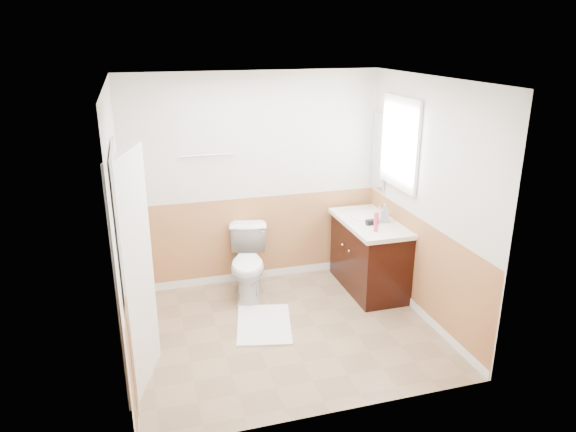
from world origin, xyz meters
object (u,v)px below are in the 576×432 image
object	(u,v)px
bath_mat	(264,324)
soap_dispenser	(384,213)
vanity_cabinet	(369,257)
toilet	(248,263)
lotion_bottle	(376,222)

from	to	relation	value
bath_mat	soap_dispenser	world-z (taller)	soap_dispenser
bath_mat	vanity_cabinet	size ratio (longest dim) A/B	0.73
toilet	lotion_bottle	xyz separation A→B (m)	(1.30, -0.56, 0.57)
toilet	lotion_bottle	world-z (taller)	lotion_bottle
toilet	soap_dispenser	size ratio (longest dim) A/B	3.70
lotion_bottle	soap_dispenser	xyz separation A→B (m)	(0.22, 0.25, -0.00)
bath_mat	vanity_cabinet	bearing A→B (deg)	19.35
toilet	vanity_cabinet	bearing A→B (deg)	3.31
vanity_cabinet	lotion_bottle	size ratio (longest dim) A/B	5.00
toilet	lotion_bottle	distance (m)	1.52
toilet	vanity_cabinet	xyz separation A→B (m)	(1.40, -0.23, 0.01)
vanity_cabinet	bath_mat	bearing A→B (deg)	-160.65
bath_mat	lotion_bottle	distance (m)	1.62
toilet	lotion_bottle	size ratio (longest dim) A/B	3.56
toilet	bath_mat	distance (m)	0.82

